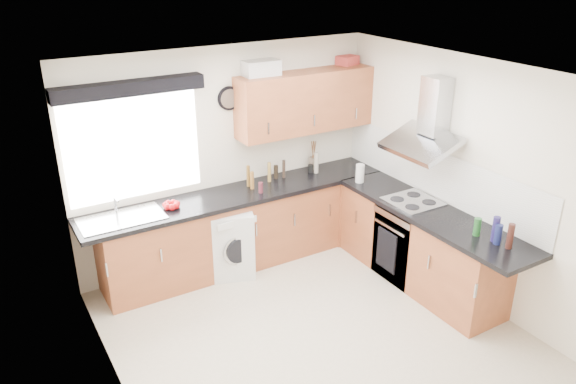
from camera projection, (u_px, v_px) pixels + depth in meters
ground_plane at (311, 330)px, 5.50m from camera, size 3.60×3.60×0.00m
ceiling at (316, 75)px, 4.50m from camera, size 3.60×3.60×0.02m
wall_back at (227, 156)px, 6.42m from camera, size 3.60×0.02×2.50m
wall_front at (467, 320)px, 3.58m from camera, size 3.60×0.02×2.50m
wall_left at (109, 269)px, 4.15m from camera, size 0.02×3.60×2.50m
wall_right at (457, 176)px, 5.85m from camera, size 0.02×3.60×2.50m
window at (134, 147)px, 5.80m from camera, size 1.40×0.02×1.10m
window_blind at (129, 88)px, 5.47m from camera, size 1.50×0.18×0.14m
splashback at (435, 174)px, 6.11m from camera, size 0.01×3.00×0.54m
base_cab_back at (233, 232)px, 6.47m from camera, size 3.00×0.58×0.86m
base_cab_corner at (345, 203)px, 7.21m from camera, size 0.60×0.60×0.86m
base_cab_right at (419, 246)px, 6.15m from camera, size 0.58×2.10×0.86m
worktop_back at (239, 194)px, 6.33m from camera, size 3.60×0.62×0.05m
worktop_right at (432, 214)px, 5.85m from camera, size 0.62×2.42×0.05m
sink at (121, 215)px, 5.67m from camera, size 0.84×0.46×0.10m
oven at (409, 241)px, 6.27m from camera, size 0.56×0.58×0.85m
hob_plate at (413, 201)px, 6.07m from camera, size 0.52×0.52×0.01m
extractor_hood at (428, 124)px, 5.78m from camera, size 0.52×0.78×0.66m
upper_cabinets at (306, 102)px, 6.51m from camera, size 1.70×0.35×0.70m
washing_machine at (228, 241)px, 6.34m from camera, size 0.68×0.67×0.79m
wall_clock at (230, 99)px, 6.14m from camera, size 0.27×0.04×0.27m
casserole at (260, 67)px, 6.15m from camera, size 0.41×0.30×0.17m
storage_box at (347, 60)px, 6.73m from camera, size 0.28×0.25×0.11m
utensil_pot at (313, 163)px, 6.97m from camera, size 0.13×0.13×0.15m
kitchen_roll at (360, 173)px, 6.55m from camera, size 0.12×0.12×0.22m
tomato_cluster at (171, 205)px, 5.91m from camera, size 0.16×0.16×0.07m
jar_0 at (269, 172)px, 6.56m from camera, size 0.04×0.04×0.24m
jar_1 at (316, 163)px, 6.82m from camera, size 0.05×0.05×0.26m
jar_2 at (311, 168)px, 6.87m from camera, size 0.07×0.07×0.10m
jar_3 at (248, 176)px, 6.43m from camera, size 0.04×0.04×0.25m
jar_4 at (261, 188)px, 6.28m from camera, size 0.05×0.05×0.12m
jar_5 at (276, 172)px, 6.67m from camera, size 0.05×0.05×0.17m
jar_6 at (252, 180)px, 6.37m from camera, size 0.04×0.04×0.20m
jar_7 at (284, 169)px, 6.68m from camera, size 0.04×0.04×0.22m
bottle_0 at (496, 229)px, 5.21m from camera, size 0.07×0.07×0.25m
bottle_1 at (498, 234)px, 5.17m from camera, size 0.07×0.07×0.20m
bottle_2 at (510, 236)px, 5.09m from camera, size 0.06×0.06×0.24m
bottle_3 at (477, 227)px, 5.34m from camera, size 0.07×0.07×0.18m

